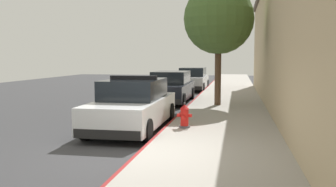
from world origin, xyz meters
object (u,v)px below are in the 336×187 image
Objects in this scene: police_cruiser at (133,106)px; parked_car_dark_far at (193,79)px; fire_hydrant at (185,116)px; street_tree at (219,19)px; parked_car_silver_ahead at (171,88)px.

parked_car_dark_far is at bearing 89.50° from police_cruiser.
parked_car_dark_far is at bearing 95.87° from fire_hydrant.
parked_car_dark_far is 10.07m from street_tree.
police_cruiser is at bearing -113.78° from street_tree.
street_tree is (0.68, 5.61, 3.40)m from fire_hydrant.
parked_car_silver_ahead is 1.00× the size of parked_car_dark_far.
fire_hydrant is (1.66, -0.29, -0.24)m from police_cruiser.
police_cruiser is 6.61m from street_tree.
police_cruiser is 0.91× the size of street_tree.
street_tree is (2.21, -9.30, 3.16)m from parked_car_dark_far.
street_tree reaches higher than police_cruiser.
parked_car_dark_far is at bearing 88.28° from parked_car_silver_ahead.
street_tree is at bearing -37.18° from parked_car_silver_ahead.
parked_car_silver_ahead is at bearing -91.72° from parked_car_dark_far.
police_cruiser is 6.37× the size of fire_hydrant.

